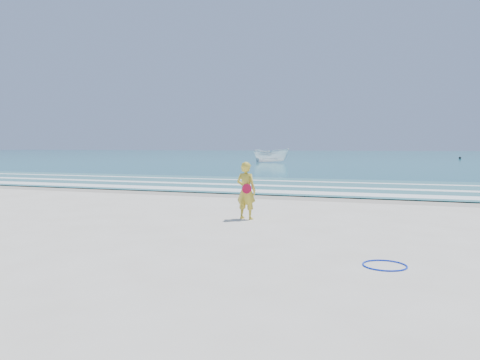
% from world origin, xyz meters
% --- Properties ---
extents(ground, '(400.00, 400.00, 0.00)m').
position_xyz_m(ground, '(0.00, 0.00, 0.00)').
color(ground, silver).
rests_on(ground, ground).
extents(wet_sand, '(400.00, 2.40, 0.00)m').
position_xyz_m(wet_sand, '(0.00, 9.00, 0.00)').
color(wet_sand, '#B2A893').
rests_on(wet_sand, ground).
extents(ocean, '(400.00, 190.00, 0.04)m').
position_xyz_m(ocean, '(0.00, 105.00, 0.02)').
color(ocean, '#19727F').
rests_on(ocean, ground).
extents(shallow, '(400.00, 10.00, 0.01)m').
position_xyz_m(shallow, '(0.00, 14.00, 0.04)').
color(shallow, '#59B7AD').
rests_on(shallow, ocean).
extents(foam_near, '(400.00, 1.40, 0.01)m').
position_xyz_m(foam_near, '(0.00, 10.30, 0.05)').
color(foam_near, white).
rests_on(foam_near, shallow).
extents(foam_mid, '(400.00, 0.90, 0.01)m').
position_xyz_m(foam_mid, '(0.00, 13.20, 0.05)').
color(foam_mid, white).
rests_on(foam_mid, shallow).
extents(foam_far, '(400.00, 0.60, 0.01)m').
position_xyz_m(foam_far, '(0.00, 16.50, 0.05)').
color(foam_far, white).
rests_on(foam_far, shallow).
extents(hoop, '(0.79, 0.79, 0.03)m').
position_xyz_m(hoop, '(4.32, -1.10, 0.01)').
color(hoop, '#0B2DD3').
rests_on(hoop, ground).
extents(boat, '(4.62, 2.03, 1.74)m').
position_xyz_m(boat, '(-10.71, 45.08, 0.91)').
color(boat, white).
rests_on(boat, ocean).
extents(buoy, '(0.38, 0.38, 0.38)m').
position_xyz_m(buoy, '(12.41, 69.94, 0.23)').
color(buoy, black).
rests_on(buoy, ocean).
extents(woman, '(0.64, 0.48, 1.59)m').
position_xyz_m(woman, '(0.48, 2.95, 0.79)').
color(woman, gold).
rests_on(woman, ground).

